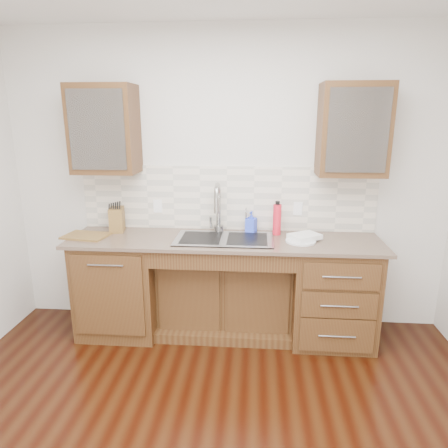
# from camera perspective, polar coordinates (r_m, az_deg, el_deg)

# --- Properties ---
(wall_back) EXTENTS (4.00, 0.10, 2.70)m
(wall_back) POSITION_cam_1_polar(r_m,az_deg,el_deg) (3.72, 0.50, 6.09)
(wall_back) COLOR silver
(wall_back) RESTS_ON ground
(base_cabinet_left) EXTENTS (0.70, 0.62, 0.88)m
(base_cabinet_left) POSITION_cam_1_polar(r_m,az_deg,el_deg) (3.82, -14.45, -8.40)
(base_cabinet_left) COLOR #593014
(base_cabinet_left) RESTS_ON ground
(base_cabinet_center) EXTENTS (1.20, 0.44, 0.70)m
(base_cabinet_center) POSITION_cam_1_polar(r_m,az_deg,el_deg) (3.75, 0.16, -9.84)
(base_cabinet_center) COLOR #593014
(base_cabinet_center) RESTS_ON ground
(base_cabinet_right) EXTENTS (0.70, 0.62, 0.88)m
(base_cabinet_right) POSITION_cam_1_polar(r_m,az_deg,el_deg) (3.69, 15.13, -9.34)
(base_cabinet_right) COLOR #593014
(base_cabinet_right) RESTS_ON ground
(countertop) EXTENTS (2.70, 0.65, 0.03)m
(countertop) POSITION_cam_1_polar(r_m,az_deg,el_deg) (3.46, 0.03, -2.37)
(countertop) COLOR #84705B
(countertop) RESTS_ON base_cabinet_left
(backsplash) EXTENTS (2.70, 0.02, 0.59)m
(backsplash) POSITION_cam_1_polar(r_m,az_deg,el_deg) (3.68, 0.43, 3.71)
(backsplash) COLOR beige
(backsplash) RESTS_ON wall_back
(sink) EXTENTS (0.84, 0.46, 0.19)m
(sink) POSITION_cam_1_polar(r_m,az_deg,el_deg) (3.46, 0.01, -3.55)
(sink) COLOR #9E9EA5
(sink) RESTS_ON countertop
(faucet) EXTENTS (0.04, 0.04, 0.40)m
(faucet) POSITION_cam_1_polar(r_m,az_deg,el_deg) (3.61, -0.80, 1.94)
(faucet) COLOR #999993
(faucet) RESTS_ON countertop
(filter_tap) EXTENTS (0.02, 0.02, 0.24)m
(filter_tap) POSITION_cam_1_polar(r_m,az_deg,el_deg) (3.63, 3.16, 0.67)
(filter_tap) COLOR #999993
(filter_tap) RESTS_ON countertop
(upper_cabinet_left) EXTENTS (0.55, 0.34, 0.75)m
(upper_cabinet_left) POSITION_cam_1_polar(r_m,az_deg,el_deg) (3.68, -16.69, 12.81)
(upper_cabinet_left) COLOR #593014
(upper_cabinet_left) RESTS_ON wall_back
(upper_cabinet_right) EXTENTS (0.55, 0.34, 0.75)m
(upper_cabinet_right) POSITION_cam_1_polar(r_m,az_deg,el_deg) (3.53, 17.94, 12.64)
(upper_cabinet_right) COLOR #593014
(upper_cabinet_right) RESTS_ON wall_back
(outlet_left) EXTENTS (0.08, 0.01, 0.12)m
(outlet_left) POSITION_cam_1_polar(r_m,az_deg,el_deg) (3.79, -9.45, 2.52)
(outlet_left) COLOR white
(outlet_left) RESTS_ON backsplash
(outlet_right) EXTENTS (0.08, 0.01, 0.12)m
(outlet_right) POSITION_cam_1_polar(r_m,az_deg,el_deg) (3.70, 10.51, 2.15)
(outlet_right) COLOR white
(outlet_right) RESTS_ON backsplash
(soap_bottle) EXTENTS (0.11, 0.11, 0.19)m
(soap_bottle) POSITION_cam_1_polar(r_m,az_deg,el_deg) (3.63, 3.90, 0.30)
(soap_bottle) COLOR blue
(soap_bottle) RESTS_ON countertop
(water_bottle) EXTENTS (0.09, 0.09, 0.27)m
(water_bottle) POSITION_cam_1_polar(r_m,az_deg,el_deg) (3.58, 7.58, 0.63)
(water_bottle) COLOR red
(water_bottle) RESTS_ON countertop
(plate) EXTENTS (0.29, 0.29, 0.01)m
(plate) POSITION_cam_1_polar(r_m,az_deg,el_deg) (3.43, 10.89, -2.41)
(plate) COLOR silver
(plate) RESTS_ON countertop
(dish_towel) EXTENTS (0.31, 0.29, 0.04)m
(dish_towel) POSITION_cam_1_polar(r_m,az_deg,el_deg) (3.47, 11.44, -1.74)
(dish_towel) COLOR silver
(dish_towel) RESTS_ON plate
(knife_block) EXTENTS (0.16, 0.22, 0.22)m
(knife_block) POSITION_cam_1_polar(r_m,az_deg,el_deg) (3.79, -15.05, 0.64)
(knife_block) COLOR #A75124
(knife_block) RESTS_ON countertop
(cutting_board) EXTENTS (0.41, 0.31, 0.02)m
(cutting_board) POSITION_cam_1_polar(r_m,az_deg,el_deg) (3.72, -19.11, -1.60)
(cutting_board) COLOR brown
(cutting_board) RESTS_ON countertop
(cup_left_a) EXTENTS (0.12, 0.12, 0.09)m
(cup_left_a) POSITION_cam_1_polar(r_m,az_deg,el_deg) (3.73, -18.45, 11.86)
(cup_left_a) COLOR silver
(cup_left_a) RESTS_ON upper_cabinet_left
(cup_left_b) EXTENTS (0.09, 0.09, 0.08)m
(cup_left_b) POSITION_cam_1_polar(r_m,az_deg,el_deg) (3.66, -15.68, 11.97)
(cup_left_b) COLOR silver
(cup_left_b) RESTS_ON upper_cabinet_left
(cup_right_a) EXTENTS (0.15, 0.15, 0.10)m
(cup_right_a) POSITION_cam_1_polar(r_m,az_deg,el_deg) (3.51, 16.17, 11.96)
(cup_right_a) COLOR white
(cup_right_a) RESTS_ON upper_cabinet_right
(cup_right_b) EXTENTS (0.14, 0.14, 0.10)m
(cup_right_b) POSITION_cam_1_polar(r_m,az_deg,el_deg) (3.57, 20.34, 11.67)
(cup_right_b) COLOR silver
(cup_right_b) RESTS_ON upper_cabinet_right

